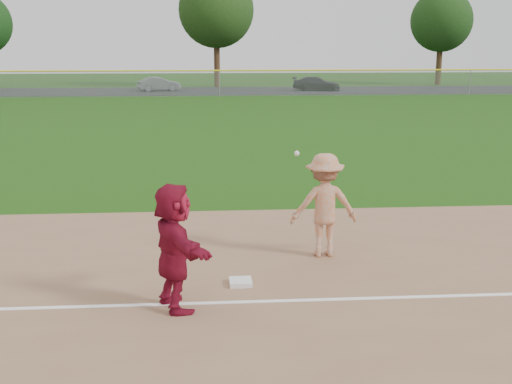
{
  "coord_description": "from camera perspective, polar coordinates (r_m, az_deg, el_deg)",
  "views": [
    {
      "loc": [
        -0.88,
        -10.41,
        4.08
      ],
      "look_at": [
        0.0,
        1.5,
        1.3
      ],
      "focal_mm": 45.0,
      "sensor_mm": 36.0,
      "label": 1
    }
  ],
  "objects": [
    {
      "name": "car_right",
      "position": [
        57.04,
        5.39,
        9.57
      ],
      "size": [
        4.39,
        2.53,
        1.2
      ],
      "primitive_type": "imported",
      "rotation": [
        0.0,
        0.0,
        1.35
      ],
      "color": "black",
      "rests_on": "parking_asphalt"
    },
    {
      "name": "tree_2",
      "position": [
        61.99,
        -3.55,
        15.85
      ],
      "size": [
        7.0,
        7.0,
        10.58
      ],
      "color": "#3A2415",
      "rests_on": "ground"
    },
    {
      "name": "ground",
      "position": [
        11.22,
        0.57,
        -8.23
      ],
      "size": [
        160.0,
        160.0,
        0.0
      ],
      "primitive_type": "plane",
      "color": "#1B470D",
      "rests_on": "ground"
    },
    {
      "name": "tree_3",
      "position": [
        67.26,
        16.17,
        14.39
      ],
      "size": [
        6.0,
        6.0,
        9.19
      ],
      "color": "#362513",
      "rests_on": "ground"
    },
    {
      "name": "foul_line",
      "position": [
        10.47,
        0.94,
        -9.69
      ],
      "size": [
        60.0,
        0.1,
        0.01
      ],
      "primitive_type": "cube",
      "color": "white",
      "rests_on": "infield_dirt"
    },
    {
      "name": "first_base",
      "position": [
        11.16,
        -1.37,
        -8.01
      ],
      "size": [
        0.39,
        0.39,
        0.09
      ],
      "primitive_type": "cube",
      "rotation": [
        0.0,
        0.0,
        0.02
      ],
      "color": "white",
      "rests_on": "infield_dirt"
    },
    {
      "name": "car_mid",
      "position": [
        56.93,
        -8.63,
        9.47
      ],
      "size": [
        3.83,
        2.27,
        1.19
      ],
      "primitive_type": "imported",
      "rotation": [
        0.0,
        0.0,
        1.87
      ],
      "color": "#53555A",
      "rests_on": "parking_asphalt"
    },
    {
      "name": "first_base_play",
      "position": [
        12.45,
        6.08,
        -1.16
      ],
      "size": [
        1.36,
        1.17,
        2.2
      ],
      "color": "#A2A2A4",
      "rests_on": "infield_dirt"
    },
    {
      "name": "outfield_fence",
      "position": [
        50.47,
        -3.29,
        10.69
      ],
      "size": [
        110.0,
        0.12,
        110.0
      ],
      "color": "#999EA0",
      "rests_on": "ground"
    },
    {
      "name": "base_runner",
      "position": [
        9.97,
        -7.29,
        -4.85
      ],
      "size": [
        1.22,
        1.95,
        2.01
      ],
      "primitive_type": "imported",
      "rotation": [
        0.0,
        0.0,
        1.94
      ],
      "color": "maroon",
      "rests_on": "infield_dirt"
    },
    {
      "name": "parking_asphalt",
      "position": [
        56.57,
        -3.38,
        8.96
      ],
      "size": [
        120.0,
        10.0,
        0.01
      ],
      "primitive_type": "cube",
      "color": "black",
      "rests_on": "ground"
    }
  ]
}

